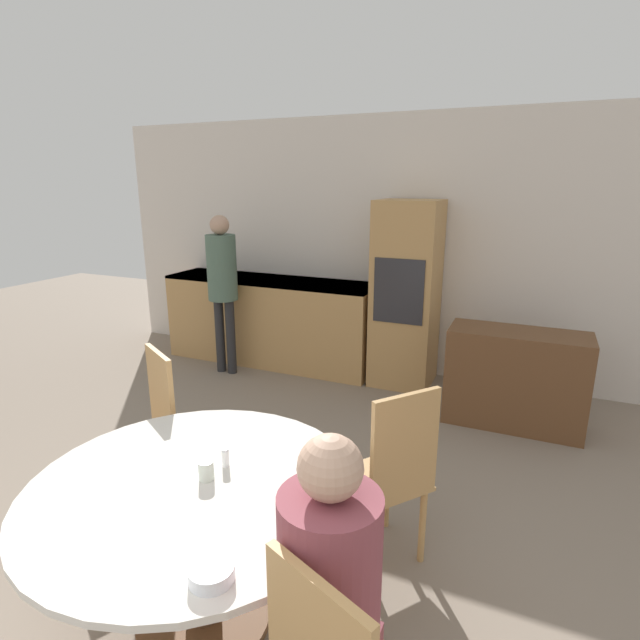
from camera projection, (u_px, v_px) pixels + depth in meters
wall_back at (401, 248)px, 5.08m from camera, size 6.75×0.05×2.60m
kitchen_counter at (271, 319)px, 5.51m from camera, size 2.35×0.60×0.94m
oven_unit at (406, 295)px, 4.83m from camera, size 0.58×0.59×1.79m
sideboard at (515, 379)px, 4.07m from camera, size 1.08×0.45×0.80m
dining_table at (197, 522)px, 2.15m from camera, size 1.40×1.40×0.73m
chair_far_left at (149, 426)px, 2.95m from camera, size 0.55×0.55×1.00m
chair_far_right at (393, 471)px, 2.50m from camera, size 0.56×0.56×1.00m
person_seated at (327, 598)px, 1.50m from camera, size 0.31×0.38×1.27m
person_standing at (222, 277)px, 5.04m from camera, size 0.30×0.30×1.64m
cup at (206, 470)px, 2.12m from camera, size 0.07×0.07×0.09m
bowl_near at (328, 482)px, 2.07m from camera, size 0.18×0.18×0.05m
bowl_centre at (211, 573)px, 1.58m from camera, size 0.15×0.15×0.05m
salt_shaker at (225, 457)px, 2.21m from camera, size 0.03×0.03×0.09m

